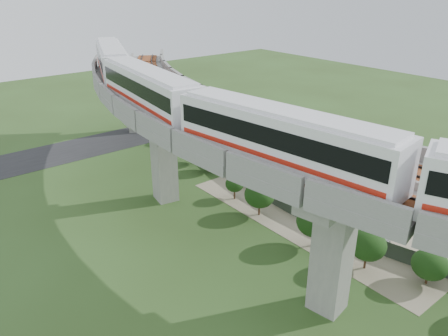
{
  "coord_description": "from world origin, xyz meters",
  "views": [
    {
      "loc": [
        -19.63,
        -24.57,
        20.97
      ],
      "look_at": [
        -0.27,
        -0.58,
        7.5
      ],
      "focal_mm": 35.0,
      "sensor_mm": 36.0,
      "label": 1
    }
  ],
  "objects": [
    {
      "name": "fence",
      "position": [
        9.75,
        0.0,
        0.75
      ],
      "size": [
        3.87,
        38.73,
        1.5
      ],
      "color": "#2D382D",
      "rests_on": "ground"
    },
    {
      "name": "tree_1",
      "position": [
        8.57,
        16.15,
        1.64
      ],
      "size": [
        2.37,
        2.37,
        2.65
      ],
      "color": "#382314",
      "rests_on": "ground"
    },
    {
      "name": "ground",
      "position": [
        0.0,
        0.0,
        0.0
      ],
      "size": [
        160.0,
        160.0,
        0.0
      ],
      "primitive_type": "plane",
      "color": "#2F481C",
      "rests_on": "ground"
    },
    {
      "name": "tree_0",
      "position": [
        12.04,
        23.33,
        1.84
      ],
      "size": [
        3.04,
        3.04,
        3.14
      ],
      "color": "#382314",
      "rests_on": "ground"
    },
    {
      "name": "dirt_lot",
      "position": [
        14.0,
        -2.0,
        0.02
      ],
      "size": [
        18.0,
        26.0,
        0.04
      ],
      "primitive_type": "cube",
      "color": "gray",
      "rests_on": "ground"
    },
    {
      "name": "car_white",
      "position": [
        10.84,
        -7.05,
        0.69
      ],
      "size": [
        1.59,
        3.85,
        1.3
      ],
      "primitive_type": "imported",
      "rotation": [
        0.0,
        0.0,
        0.01
      ],
      "color": "silver",
      "rests_on": "dirt_lot"
    },
    {
      "name": "viaduct",
      "position": [
        3.84,
        0.0,
        9.05
      ],
      "size": [
        19.58,
        73.98,
        11.4
      ],
      "color": "#99968E",
      "rests_on": "ground"
    },
    {
      "name": "tree_7",
      "position": [
        8.69,
        -13.5,
        1.72
      ],
      "size": [
        2.64,
        2.64,
        2.84
      ],
      "color": "#382314",
      "rests_on": "ground"
    },
    {
      "name": "car_red",
      "position": [
        18.91,
        -7.07,
        0.57
      ],
      "size": [
        2.81,
        3.25,
        1.06
      ],
      "primitive_type": "imported",
      "rotation": [
        0.0,
        0.0,
        -0.64
      ],
      "color": "#B22C10",
      "rests_on": "dirt_lot"
    },
    {
      "name": "tree_5",
      "position": [
        5.93,
        -4.85,
        2.41
      ],
      "size": [
        3.0,
        3.0,
        3.69
      ],
      "color": "#382314",
      "rests_on": "ground"
    },
    {
      "name": "car_dark",
      "position": [
        14.34,
        1.24,
        0.67
      ],
      "size": [
        4.55,
        2.4,
        1.26
      ],
      "primitive_type": "imported",
      "rotation": [
        0.0,
        0.0,
        1.42
      ],
      "color": "black",
      "rests_on": "dirt_lot"
    },
    {
      "name": "metro_train",
      "position": [
        0.35,
        -0.81,
        12.31
      ],
      "size": [
        11.1,
        61.34,
        3.64
      ],
      "color": "white",
      "rests_on": "ground"
    },
    {
      "name": "asphalt_road",
      "position": [
        0.0,
        30.0,
        0.01
      ],
      "size": [
        60.0,
        8.0,
        0.03
      ],
      "primitive_type": "cube",
      "color": "#232326",
      "rests_on": "ground"
    },
    {
      "name": "tree_6",
      "position": [
        6.72,
        -9.5,
        2.17
      ],
      "size": [
        2.84,
        2.84,
        3.39
      ],
      "color": "#382314",
      "rests_on": "ground"
    },
    {
      "name": "tree_4",
      "position": [
        6.04,
        1.87,
        2.17
      ],
      "size": [
        2.91,
        2.91,
        3.41
      ],
      "color": "#382314",
      "rests_on": "ground"
    },
    {
      "name": "tree_3",
      "position": [
        6.34,
        5.88,
        1.7
      ],
      "size": [
        1.9,
        1.9,
        2.52
      ],
      "color": "#382314",
      "rests_on": "ground"
    },
    {
      "name": "tree_2",
      "position": [
        8.42,
        13.05,
        1.67
      ],
      "size": [
        2.57,
        2.57,
        2.76
      ],
      "color": "#382314",
      "rests_on": "ground"
    }
  ]
}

